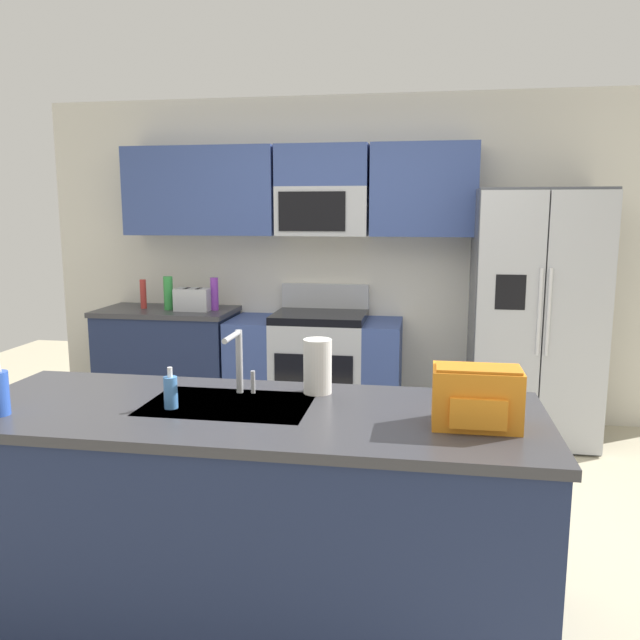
% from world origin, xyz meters
% --- Properties ---
extents(ground_plane, '(9.00, 9.00, 0.00)m').
position_xyz_m(ground_plane, '(0.00, 0.00, 0.00)').
color(ground_plane, beige).
rests_on(ground_plane, ground).
extents(kitchen_wall_unit, '(5.20, 0.43, 2.60)m').
position_xyz_m(kitchen_wall_unit, '(-0.14, 2.08, 1.47)').
color(kitchen_wall_unit, silver).
rests_on(kitchen_wall_unit, ground).
extents(back_counter, '(1.11, 0.63, 0.90)m').
position_xyz_m(back_counter, '(-1.51, 1.80, 0.45)').
color(back_counter, '#1E2A4D').
rests_on(back_counter, ground).
extents(range_oven, '(1.36, 0.61, 1.10)m').
position_xyz_m(range_oven, '(-0.27, 1.80, 0.44)').
color(range_oven, '#B7BABF').
rests_on(range_oven, ground).
extents(refrigerator, '(0.90, 0.76, 1.85)m').
position_xyz_m(refrigerator, '(1.38, 1.73, 0.93)').
color(refrigerator, '#4C4F54').
rests_on(refrigerator, ground).
extents(island_counter, '(2.37, 0.87, 0.90)m').
position_xyz_m(island_counter, '(-0.12, -0.69, 0.45)').
color(island_counter, '#1E2A4D').
rests_on(island_counter, ground).
extents(toaster, '(0.28, 0.16, 0.18)m').
position_xyz_m(toaster, '(-1.26, 1.75, 0.99)').
color(toaster, '#B7BABF').
rests_on(toaster, back_counter).
extents(pepper_mill, '(0.05, 0.05, 0.24)m').
position_xyz_m(pepper_mill, '(-1.71, 1.80, 1.02)').
color(pepper_mill, '#B2332D').
rests_on(pepper_mill, back_counter).
extents(bottle_green, '(0.07, 0.07, 0.27)m').
position_xyz_m(bottle_green, '(-1.48, 1.77, 1.04)').
color(bottle_green, green).
rests_on(bottle_green, back_counter).
extents(bottle_purple, '(0.06, 0.06, 0.26)m').
position_xyz_m(bottle_purple, '(-1.10, 1.81, 1.03)').
color(bottle_purple, purple).
rests_on(bottle_purple, back_counter).
extents(sink_faucet, '(0.08, 0.21, 0.28)m').
position_xyz_m(sink_faucet, '(-0.21, -0.50, 1.07)').
color(sink_faucet, '#B7BABF').
rests_on(sink_faucet, island_counter).
extents(soap_dispenser, '(0.06, 0.06, 0.17)m').
position_xyz_m(soap_dispenser, '(-0.43, -0.73, 0.97)').
color(soap_dispenser, '#4C8CD8').
rests_on(soap_dispenser, island_counter).
extents(paper_towel_roll, '(0.12, 0.12, 0.24)m').
position_xyz_m(paper_towel_roll, '(0.12, -0.42, 1.02)').
color(paper_towel_roll, white).
rests_on(paper_towel_roll, island_counter).
extents(backpack, '(0.32, 0.22, 0.23)m').
position_xyz_m(backpack, '(0.78, -0.76, 1.02)').
color(backpack, orange).
rests_on(backpack, island_counter).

